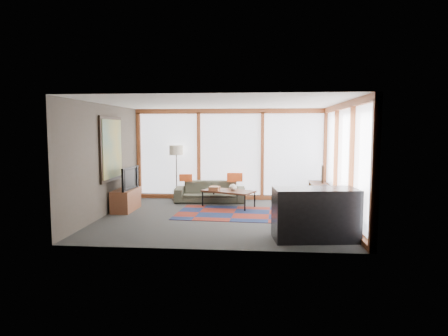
# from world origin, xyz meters

# --- Properties ---
(ground) EXTENTS (5.50, 5.50, 0.00)m
(ground) POSITION_xyz_m (0.00, 0.00, 0.00)
(ground) COLOR #2B2B29
(ground) RESTS_ON ground
(room_envelope) EXTENTS (5.52, 5.02, 2.62)m
(room_envelope) POSITION_xyz_m (0.49, 0.56, 1.54)
(room_envelope) COLOR #40392F
(room_envelope) RESTS_ON ground
(rug) EXTENTS (2.81, 1.89, 0.01)m
(rug) POSITION_xyz_m (0.24, 0.40, 0.01)
(rug) COLOR maroon
(rug) RESTS_ON ground
(sofa) EXTENTS (2.00, 0.90, 0.57)m
(sofa) POSITION_xyz_m (-0.53, 1.95, 0.28)
(sofa) COLOR #3C3F30
(sofa) RESTS_ON ground
(pillow_left) EXTENTS (0.37, 0.13, 0.20)m
(pillow_left) POSITION_xyz_m (-1.22, 1.95, 0.67)
(pillow_left) COLOR #DE521F
(pillow_left) RESTS_ON sofa
(pillow_right) EXTENTS (0.45, 0.15, 0.24)m
(pillow_right) POSITION_xyz_m (0.16, 1.99, 0.69)
(pillow_right) COLOR #DE521F
(pillow_right) RESTS_ON sofa
(floor_lamp) EXTENTS (0.39, 0.39, 1.57)m
(floor_lamp) POSITION_xyz_m (-1.52, 2.13, 0.78)
(floor_lamp) COLOR black
(floor_lamp) RESTS_ON ground
(coffee_table) EXTENTS (1.46, 1.13, 0.44)m
(coffee_table) POSITION_xyz_m (0.04, 1.23, 0.22)
(coffee_table) COLOR #362314
(coffee_table) RESTS_ON ground
(book_stack) EXTENTS (0.29, 0.34, 0.10)m
(book_stack) POSITION_xyz_m (-0.32, 1.18, 0.49)
(book_stack) COLOR brown
(book_stack) RESTS_ON coffee_table
(vase) EXTENTS (0.20, 0.20, 0.17)m
(vase) POSITION_xyz_m (0.16, 1.20, 0.52)
(vase) COLOR silver
(vase) RESTS_ON coffee_table
(bookshelf) EXTENTS (0.43, 2.38, 0.60)m
(bookshelf) POSITION_xyz_m (2.43, 1.05, 0.30)
(bookshelf) COLOR #362314
(bookshelf) RESTS_ON ground
(bowl_a) EXTENTS (0.21, 0.21, 0.09)m
(bowl_a) POSITION_xyz_m (2.43, 0.50, 0.64)
(bowl_a) COLOR black
(bowl_a) RESTS_ON bookshelf
(bowl_b) EXTENTS (0.17, 0.17, 0.07)m
(bowl_b) POSITION_xyz_m (2.45, 0.90, 0.63)
(bowl_b) COLOR black
(bowl_b) RESTS_ON bookshelf
(shelf_picture) EXTENTS (0.08, 0.35, 0.46)m
(shelf_picture) POSITION_xyz_m (2.51, 1.76, 0.82)
(shelf_picture) COLOR black
(shelf_picture) RESTS_ON bookshelf
(tv_console) EXTENTS (0.45, 1.07, 0.53)m
(tv_console) POSITION_xyz_m (-2.47, 0.56, 0.27)
(tv_console) COLOR brown
(tv_console) RESTS_ON ground
(television) EXTENTS (0.20, 0.98, 0.56)m
(television) POSITION_xyz_m (-2.42, 0.51, 0.81)
(television) COLOR black
(television) RESTS_ON tv_console
(bar_counter) EXTENTS (1.58, 0.88, 0.95)m
(bar_counter) POSITION_xyz_m (1.86, -1.73, 0.48)
(bar_counter) COLOR black
(bar_counter) RESTS_ON ground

